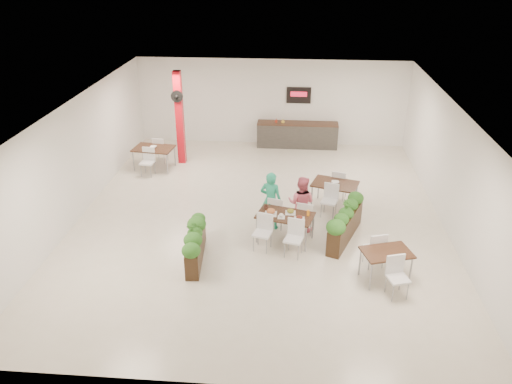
# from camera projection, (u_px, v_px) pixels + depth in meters

# --- Properties ---
(ground) EXTENTS (12.00, 12.00, 0.00)m
(ground) POSITION_uv_depth(u_px,v_px,m) (260.00, 217.00, 13.95)
(ground) COLOR beige
(ground) RESTS_ON ground
(room_shell) EXTENTS (10.10, 12.10, 3.22)m
(room_shell) POSITION_uv_depth(u_px,v_px,m) (260.00, 150.00, 13.07)
(room_shell) COLOR white
(room_shell) RESTS_ON ground
(red_column) EXTENTS (0.40, 0.41, 3.20)m
(red_column) POSITION_uv_depth(u_px,v_px,m) (180.00, 117.00, 16.84)
(red_column) COLOR red
(red_column) RESTS_ON ground
(service_counter) EXTENTS (3.00, 0.64, 2.20)m
(service_counter) POSITION_uv_depth(u_px,v_px,m) (297.00, 134.00, 18.73)
(service_counter) COLOR #302D2A
(service_counter) RESTS_ON ground
(main_table) EXTENTS (1.60, 1.88, 0.92)m
(main_table) POSITION_uv_depth(u_px,v_px,m) (285.00, 219.00, 12.57)
(main_table) COLOR black
(main_table) RESTS_ON ground
(diner_man) EXTENTS (0.67, 0.53, 1.61)m
(diner_man) POSITION_uv_depth(u_px,v_px,m) (271.00, 200.00, 13.11)
(diner_man) COLOR #249E76
(diner_man) RESTS_ON ground
(diner_woman) EXTENTS (0.86, 0.74, 1.51)m
(diner_woman) POSITION_uv_depth(u_px,v_px,m) (301.00, 203.00, 13.07)
(diner_woman) COLOR #EB687F
(diner_woman) RESTS_ON ground
(planter_left) EXTENTS (0.53, 1.95, 1.02)m
(planter_left) POSITION_uv_depth(u_px,v_px,m) (195.00, 240.00, 11.86)
(planter_left) COLOR black
(planter_left) RESTS_ON ground
(planter_right) EXTENTS (1.05, 2.01, 1.12)m
(planter_right) POSITION_uv_depth(u_px,v_px,m) (346.00, 221.00, 12.70)
(planter_right) COLOR black
(planter_right) RESTS_ON ground
(side_table_a) EXTENTS (1.40, 1.66, 0.92)m
(side_table_a) POSITION_uv_depth(u_px,v_px,m) (154.00, 151.00, 16.78)
(side_table_a) COLOR black
(side_table_a) RESTS_ON ground
(side_table_b) EXTENTS (1.46, 1.67, 0.92)m
(side_table_b) POSITION_uv_depth(u_px,v_px,m) (335.00, 187.00, 14.25)
(side_table_b) COLOR black
(side_table_b) RESTS_ON ground
(side_table_c) EXTENTS (1.23, 1.67, 0.92)m
(side_table_c) POSITION_uv_depth(u_px,v_px,m) (386.00, 257.00, 11.05)
(side_table_c) COLOR black
(side_table_c) RESTS_ON ground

